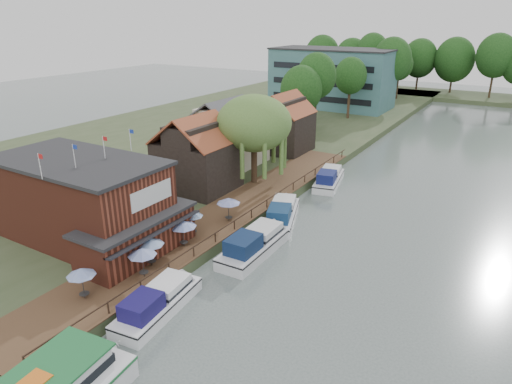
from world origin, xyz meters
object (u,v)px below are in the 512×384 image
Objects in this scene: cottage_a at (197,153)px; cruiser_0 at (158,299)px; umbrella_5 at (229,209)px; cottage_c at (284,122)px; umbrella_3 at (183,233)px; willow at (254,140)px; umbrella_4 at (193,223)px; cruiser_1 at (255,241)px; cottage_b at (226,131)px; hotel_block at (332,78)px; umbrella_1 at (143,263)px; cruiser_2 at (282,211)px; umbrella_2 at (151,252)px; cruiser_3 at (329,176)px; swan at (114,348)px; umbrella_0 at (83,283)px; pub at (97,203)px.

cruiser_0 is (11.32, -19.09, -4.16)m from cottage_a.
umbrella_5 reaches higher than cruiser_0.
cottage_c is 3.58× the size of umbrella_3.
umbrella_4 is at bearing -79.95° from willow.
umbrella_4 is at bearing -164.96° from cruiser_1.
cottage_a is 0.86× the size of cruiser_1.
umbrella_4 is at bearing -62.98° from cottage_b.
cruiser_0 is (18.32, -75.09, -6.06)m from hotel_block.
umbrella_1 is 16.60m from cruiser_2.
cottage_a is at bearing 123.13° from umbrella_3.
hotel_block reaches higher than umbrella_2.
umbrella_4 reaches higher than cruiser_0.
umbrella_5 is (1.06, 4.16, 0.00)m from umbrella_4.
hotel_block is 2.79× the size of cruiser_0.
cottage_b is 15.04m from cruiser_3.
cottage_c is (8.00, -37.00, -1.90)m from hotel_block.
cruiser_2 is at bearing 75.57° from umbrella_2.
cottage_b reaches higher than cruiser_2.
umbrella_3 is at bearing -56.87° from cottage_a.
swan is at bearing -76.79° from hotel_block.
hotel_block reaches higher than cruiser_2.
umbrella_5 is 0.26× the size of cruiser_3.
swan is at bearing -75.89° from willow.
umbrella_0 is at bearing -81.74° from cottage_c.
cottage_a is at bearing 115.85° from umbrella_1.
cruiser_1 is (4.26, 9.10, -1.08)m from umbrella_1.
cruiser_0 is at bearing -76.29° from hotel_block.
cruiser_0 is (6.82, -24.09, -5.13)m from willow.
swan is (3.94, -7.70, -2.07)m from umbrella_2.
pub is 8.42× the size of umbrella_3.
swan is at bearing -21.56° from umbrella_0.
pub is 28.64m from cruiser_3.
cottage_c is at bearing 86.99° from cottage_a.
cruiser_3 is at bearing 45.20° from cottage_a.
umbrella_4 is at bearing -54.16° from cottage_a.
swan is (7.17, -28.53, -5.99)m from willow.
cottage_a is 19.55× the size of swan.
umbrella_0 is at bearing -48.40° from pub.
umbrella_3 is at bearing -143.57° from cruiser_1.
cruiser_1 reaches higher than cruiser_3.
hotel_block reaches higher than cottage_a.
cruiser_0 is 0.99× the size of cruiser_3.
umbrella_3 is (3.33, -17.01, -3.93)m from willow.
umbrella_3 is at bearing 109.38° from cruiser_0.
cottage_a is 12.55m from umbrella_4.
umbrella_0 reaches higher than cruiser_2.
cruiser_2 is (3.09, 16.27, -1.15)m from umbrella_1.
cruiser_1 is 22.69× the size of swan.
umbrella_1 is 1.00× the size of umbrella_5.
umbrella_1 is at bearing 70.31° from umbrella_0.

